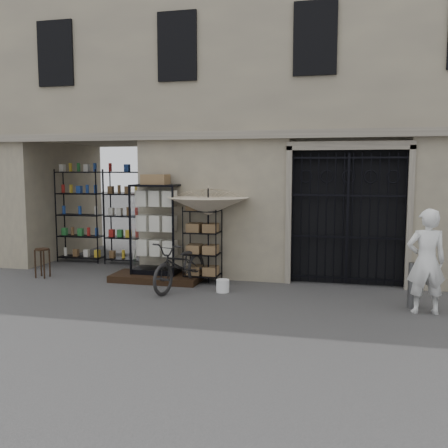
% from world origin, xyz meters
% --- Properties ---
extents(ground, '(80.00, 80.00, 0.00)m').
position_xyz_m(ground, '(0.00, 0.00, 0.00)').
color(ground, black).
rests_on(ground, ground).
extents(main_building, '(14.00, 4.00, 9.00)m').
position_xyz_m(main_building, '(0.00, 4.00, 4.50)').
color(main_building, gray).
rests_on(main_building, ground).
extents(shop_recess, '(3.00, 1.70, 3.00)m').
position_xyz_m(shop_recess, '(-4.50, 2.80, 1.50)').
color(shop_recess, black).
rests_on(shop_recess, ground).
extents(shop_shelving, '(2.70, 0.50, 2.50)m').
position_xyz_m(shop_shelving, '(-4.55, 3.30, 1.25)').
color(shop_shelving, black).
rests_on(shop_shelving, ground).
extents(iron_gate, '(2.50, 0.21, 3.00)m').
position_xyz_m(iron_gate, '(1.75, 2.28, 1.50)').
color(iron_gate, black).
rests_on(iron_gate, ground).
extents(step_platform, '(2.00, 0.90, 0.15)m').
position_xyz_m(step_platform, '(-2.40, 1.55, 0.07)').
color(step_platform, black).
rests_on(step_platform, ground).
extents(display_cabinet, '(1.04, 0.68, 2.18)m').
position_xyz_m(display_cabinet, '(-2.45, 1.71, 1.06)').
color(display_cabinet, black).
rests_on(display_cabinet, step_platform).
extents(wire_rack, '(0.85, 0.69, 1.70)m').
position_xyz_m(wire_rack, '(-1.35, 1.68, 0.83)').
color(wire_rack, black).
rests_on(wire_rack, ground).
extents(market_umbrella, '(1.70, 1.73, 2.51)m').
position_xyz_m(market_umbrella, '(-1.21, 1.63, 1.81)').
color(market_umbrella, black).
rests_on(market_umbrella, ground).
extents(white_bucket, '(0.30, 0.30, 0.26)m').
position_xyz_m(white_bucket, '(-0.71, 0.91, 0.13)').
color(white_bucket, white).
rests_on(white_bucket, ground).
extents(bicycle, '(0.90, 1.15, 1.94)m').
position_xyz_m(bicycle, '(-1.63, 0.97, 0.00)').
color(bicycle, black).
rests_on(bicycle, ground).
extents(wooden_stool, '(0.40, 0.40, 0.68)m').
position_xyz_m(wooden_stool, '(-5.11, 1.28, 0.36)').
color(wooden_stool, black).
rests_on(wooden_stool, ground).
extents(steel_bollard, '(0.16, 0.16, 0.83)m').
position_xyz_m(steel_bollard, '(2.91, 0.57, 0.42)').
color(steel_bollard, '#5A5A5C').
rests_on(steel_bollard, ground).
extents(shopkeeper, '(0.95, 1.92, 0.44)m').
position_xyz_m(shopkeeper, '(3.08, 0.28, 0.00)').
color(shopkeeper, silver).
rests_on(shopkeeper, ground).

